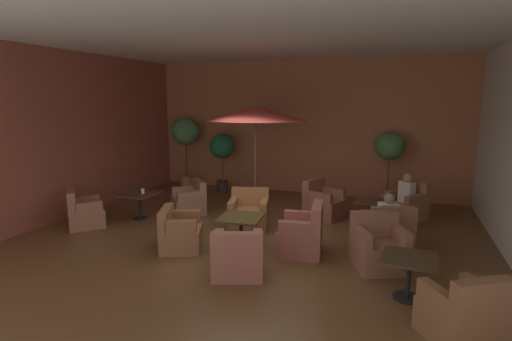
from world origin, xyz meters
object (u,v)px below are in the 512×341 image
cafe_table_front_right (370,208)px  patron_by_window (407,189)px  armchair_rear_right_west (249,214)px  patron_blue_shirt (389,212)px  cafe_table_rear_right (241,223)px  armchair_front_right_north (407,206)px  potted_tree_mid_left (186,137)px  armchair_front_left_east (190,201)px  armchair_front_right_east (323,204)px  armchair_front_right_south (388,232)px  armchair_rear_right_north (180,233)px  armchair_front_left_north (84,213)px  armchair_rear_right_east (238,257)px  armchair_mid_center_north (463,316)px  armchair_mid_center_east (379,248)px  potted_tree_mid_right (389,153)px  cafe_table_mid_center (409,267)px  potted_tree_left_corner (222,150)px  cafe_table_front_left (139,198)px  patio_umbrella_tall_red (255,113)px  iced_drink_cup (143,191)px

cafe_table_front_right → patron_by_window: size_ratio=0.96×
armchair_rear_right_west → patron_blue_shirt: 2.85m
armchair_rear_right_west → patron_blue_shirt: size_ratio=1.57×
armchair_rear_right_west → patron_by_window: (3.16, 1.82, 0.41)m
cafe_table_front_right → cafe_table_rear_right: bearing=-136.6°
armchair_front_right_north → potted_tree_mid_left: bearing=170.3°
armchair_rear_right_west → armchair_front_left_east: bearing=162.2°
patron_blue_shirt → armchair_front_right_east: bearing=135.3°
armchair_front_right_south → armchair_rear_right_north: bearing=-159.1°
armchair_front_left_north → armchair_front_right_north: bearing=24.3°
armchair_rear_right_east → patron_blue_shirt: 3.02m
armchair_mid_center_north → armchair_rear_right_west: (-3.74, 2.91, -0.01)m
armchair_mid_center_east → potted_tree_mid_right: (-0.01, 4.16, 1.05)m
armchair_rear_right_west → potted_tree_mid_left: 4.56m
armchair_front_right_south → cafe_table_mid_center: size_ratio=1.31×
cafe_table_mid_center → potted_tree_left_corner: potted_tree_left_corner is taller
armchair_front_right_east → armchair_front_left_east: bearing=-165.7°
potted_tree_mid_right → patron_by_window: 1.46m
cafe_table_front_right → armchair_front_left_north: bearing=-160.5°
armchair_rear_right_north → armchair_rear_right_east: size_ratio=1.02×
armchair_front_right_north → cafe_table_mid_center: bearing=-90.3°
cafe_table_front_left → armchair_rear_right_east: armchair_rear_right_east is taller
cafe_table_front_left → armchair_front_right_east: armchair_front_right_east is taller
cafe_table_rear_right → patio_umbrella_tall_red: (-0.66, 2.56, 1.92)m
cafe_table_mid_center → patio_umbrella_tall_red: size_ratio=0.30×
cafe_table_front_left → patron_blue_shirt: size_ratio=1.29×
armchair_front_right_south → cafe_table_mid_center: bearing=-80.1°
armchair_front_left_north → armchair_rear_right_north: bearing=-8.8°
armchair_front_left_east → potted_tree_left_corner: 2.50m
cafe_table_front_left → armchair_mid_center_north: (6.37, -2.66, -0.17)m
armchair_rear_right_north → potted_tree_mid_right: bearing=52.7°
cafe_table_front_right → patio_umbrella_tall_red: patio_umbrella_tall_red is taller
armchair_rear_right_north → iced_drink_cup: size_ratio=9.19×
armchair_rear_right_west → potted_tree_mid_left: bearing=137.5°
armchair_rear_right_north → patron_by_window: (3.94, 3.35, 0.42)m
cafe_table_mid_center → patio_umbrella_tall_red: 5.36m
armchair_front_right_south → patron_blue_shirt: bearing=110.0°
cafe_table_mid_center → cafe_table_front_left: bearing=162.8°
cafe_table_front_right → patron_by_window: (0.72, 0.87, 0.28)m
armchair_front_right_north → potted_tree_left_corner: (-5.15, 1.01, 0.95)m
armchair_front_left_east → armchair_front_right_east: bearing=14.3°
potted_tree_mid_left → potted_tree_mid_right: (5.94, 0.08, -0.21)m
armchair_front_right_south → cafe_table_mid_center: armchair_front_right_south is taller
armchair_front_right_north → potted_tree_mid_left: (-6.42, 1.10, 1.27)m
armchair_front_left_north → patio_umbrella_tall_red: 4.50m
armchair_mid_center_east → patron_blue_shirt: patron_blue_shirt is taller
armchair_front_right_east → patron_by_window: size_ratio=1.46×
armchair_rear_right_west → potted_tree_left_corner: (-1.96, 2.86, 0.96)m
armchair_front_right_north → patio_umbrella_tall_red: patio_umbrella_tall_red is taller
cafe_table_front_right → armchair_front_right_east: size_ratio=0.66×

